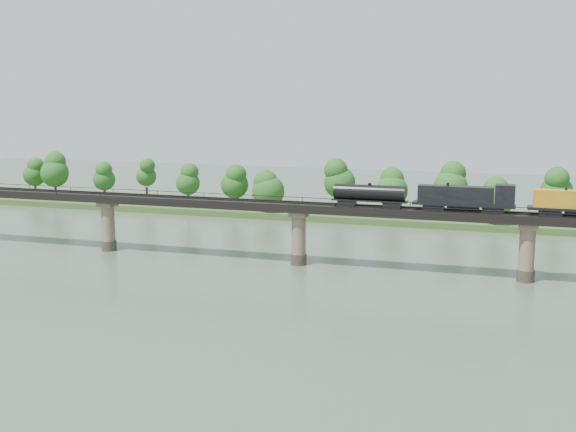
% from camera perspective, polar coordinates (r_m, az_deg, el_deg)
% --- Properties ---
extents(ground, '(400.00, 400.00, 0.00)m').
position_cam_1_polar(ground, '(106.63, -3.87, -7.43)').
color(ground, '#3C4C3B').
rests_on(ground, ground).
extents(far_bank, '(300.00, 24.00, 1.60)m').
position_cam_1_polar(far_bank, '(186.12, 5.76, 0.20)').
color(far_bank, '#2F4E1F').
rests_on(far_bank, ground).
extents(bridge, '(236.00, 30.00, 11.50)m').
position_cam_1_polar(bridge, '(132.81, 0.85, -1.55)').
color(bridge, '#473A2D').
rests_on(bridge, ground).
extents(bridge_superstructure, '(220.00, 4.90, 0.75)m').
position_cam_1_polar(bridge_superstructure, '(131.72, 0.86, 1.15)').
color(bridge_superstructure, black).
rests_on(bridge_superstructure, bridge).
extents(far_treeline, '(289.06, 17.54, 13.60)m').
position_cam_1_polar(far_treeline, '(182.52, 2.99, 2.59)').
color(far_treeline, '#382619').
rests_on(far_treeline, far_bank).
extents(freight_train, '(69.33, 2.70, 4.77)m').
position_cam_1_polar(freight_train, '(126.00, 19.49, 1.12)').
color(freight_train, black).
rests_on(freight_train, bridge).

